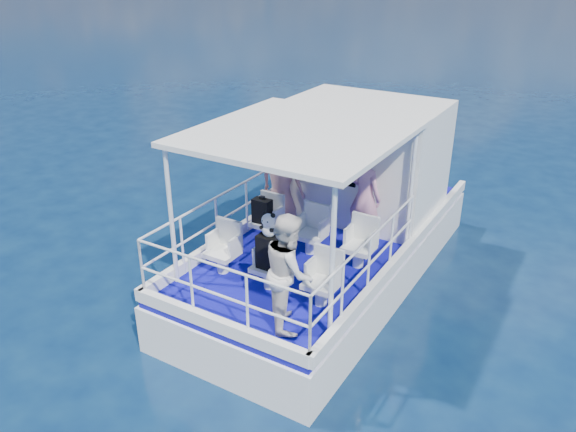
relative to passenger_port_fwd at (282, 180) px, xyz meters
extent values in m
plane|color=#081C3D|center=(1.04, -0.95, -1.79)|extent=(2000.00, 2000.00, 0.00)
cube|color=white|center=(1.04, 0.05, -1.79)|extent=(3.00, 7.00, 1.60)
cube|color=#0B097C|center=(1.04, 0.05, -0.94)|extent=(2.90, 6.90, 0.10)
cube|color=white|center=(1.04, 1.35, 0.21)|extent=(2.85, 2.00, 2.20)
cube|color=white|center=(1.04, -1.15, 1.35)|extent=(3.00, 3.20, 0.08)
cylinder|color=white|center=(-0.31, -2.65, 0.21)|extent=(0.07, 0.07, 2.20)
cylinder|color=white|center=(2.39, -2.65, 0.21)|extent=(0.07, 0.07, 2.20)
cylinder|color=white|center=(-0.31, 0.25, 0.21)|extent=(0.07, 0.07, 2.20)
cylinder|color=white|center=(2.39, 0.25, 0.21)|extent=(0.07, 0.07, 2.20)
cube|color=silver|center=(0.14, -0.75, -0.70)|extent=(0.48, 0.46, 0.38)
cube|color=silver|center=(1.04, -0.75, -0.70)|extent=(0.48, 0.46, 0.38)
cube|color=silver|center=(1.94, -0.75, -0.70)|extent=(0.48, 0.46, 0.38)
cube|color=silver|center=(0.14, -2.05, -0.70)|extent=(0.48, 0.46, 0.38)
cube|color=silver|center=(1.04, -2.05, -0.70)|extent=(0.48, 0.46, 0.38)
cube|color=silver|center=(1.94, -2.05, -0.70)|extent=(0.48, 0.46, 0.38)
imported|color=tan|center=(0.00, 0.00, 0.00)|extent=(0.67, 0.49, 1.77)
imported|color=#C781A2|center=(1.64, 0.08, -0.02)|extent=(0.71, 0.55, 1.74)
imported|color=silver|center=(1.77, -2.69, -0.05)|extent=(0.98, 1.03, 1.67)
cube|color=black|center=(0.11, -0.83, -0.29)|extent=(0.34, 0.19, 0.44)
cube|color=black|center=(1.07, -2.11, -0.24)|extent=(0.36, 0.20, 0.54)
cube|color=black|center=(0.10, -0.81, -0.04)|extent=(0.09, 0.06, 0.06)
camera|label=1|loc=(5.11, -8.25, 3.79)|focal=35.00mm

